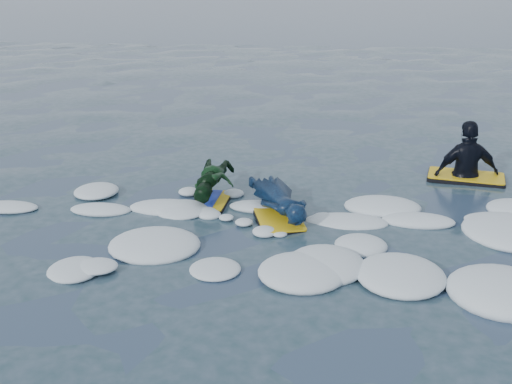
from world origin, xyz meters
TOP-DOWN VIEW (x-y plane):
  - ground at (0.00, 0.00)m, footprint 120.00×120.00m
  - foam_band at (0.00, 1.03)m, footprint 12.00×3.10m
  - prone_woman_unit at (1.56, 1.49)m, footprint 1.26×1.81m
  - prone_child_unit at (0.50, 2.04)m, footprint 0.72×1.37m
  - waiting_rider_unit at (4.56, 3.45)m, footprint 1.36×0.92m

SIDE VIEW (x-z plane):
  - ground at x=0.00m, z-range 0.00..0.00m
  - foam_band at x=0.00m, z-range -0.15..0.15m
  - waiting_rider_unit at x=4.56m, z-range -0.85..1.02m
  - prone_woman_unit at x=1.56m, z-range 0.01..0.45m
  - prone_child_unit at x=0.50m, z-range 0.01..0.53m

